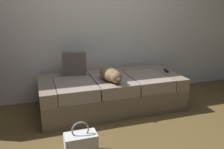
{
  "coord_description": "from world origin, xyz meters",
  "views": [
    {
      "loc": [
        -1.01,
        -2.01,
        1.49
      ],
      "look_at": [
        0.0,
        1.05,
        0.52
      ],
      "focal_mm": 38.64,
      "sensor_mm": 36.0,
      "label": 1
    }
  ],
  "objects_px": {
    "throw_pillow": "(75,64)",
    "tv_remote": "(166,71)",
    "handbag": "(81,144)",
    "couch": "(111,92)",
    "dog_tan": "(111,74)"
  },
  "relations": [
    {
      "from": "couch",
      "to": "handbag",
      "type": "relative_size",
      "value": 5.28
    },
    {
      "from": "tv_remote",
      "to": "throw_pillow",
      "type": "distance_m",
      "value": 1.4
    },
    {
      "from": "throw_pillow",
      "to": "handbag",
      "type": "bearing_deg",
      "value": -97.93
    },
    {
      "from": "tv_remote",
      "to": "throw_pillow",
      "type": "xyz_separation_m",
      "value": [
        -1.36,
        0.25,
        0.16
      ]
    },
    {
      "from": "handbag",
      "to": "tv_remote",
      "type": "bearing_deg",
      "value": 33.79
    },
    {
      "from": "couch",
      "to": "tv_remote",
      "type": "relative_size",
      "value": 13.31
    },
    {
      "from": "tv_remote",
      "to": "throw_pillow",
      "type": "height_order",
      "value": "throw_pillow"
    },
    {
      "from": "dog_tan",
      "to": "tv_remote",
      "type": "bearing_deg",
      "value": 10.98
    },
    {
      "from": "dog_tan",
      "to": "throw_pillow",
      "type": "bearing_deg",
      "value": 133.34
    },
    {
      "from": "tv_remote",
      "to": "couch",
      "type": "bearing_deg",
      "value": -163.71
    },
    {
      "from": "dog_tan",
      "to": "throw_pillow",
      "type": "relative_size",
      "value": 1.61
    },
    {
      "from": "dog_tan",
      "to": "tv_remote",
      "type": "xyz_separation_m",
      "value": [
        0.95,
        0.19,
        -0.08
      ]
    },
    {
      "from": "throw_pillow",
      "to": "handbag",
      "type": "xyz_separation_m",
      "value": [
        -0.18,
        -1.28,
        -0.51
      ]
    },
    {
      "from": "throw_pillow",
      "to": "handbag",
      "type": "distance_m",
      "value": 1.39
    },
    {
      "from": "throw_pillow",
      "to": "tv_remote",
      "type": "bearing_deg",
      "value": -10.36
    }
  ]
}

